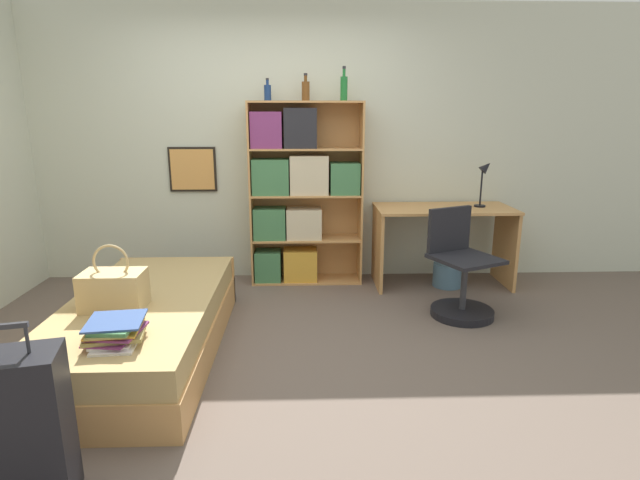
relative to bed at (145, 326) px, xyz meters
The scene contains 14 objects.
ground_plane 0.82m from the bed, ahead, with size 14.00×14.00×0.00m, color #66564C.
wall_back 2.18m from the bed, 65.28° to the left, with size 10.00×0.09×2.60m.
bed is the anchor object (origin of this frame).
handbag 0.39m from the bed, 123.13° to the right, with size 0.38×0.25×0.42m.
book_stack_on_bed 0.72m from the bed, 83.96° to the right, with size 0.34×0.36×0.13m.
suitcase 1.40m from the bed, 94.84° to the right, with size 0.51×0.34×0.82m.
bookcase 1.93m from the bed, 55.91° to the left, with size 1.06×0.31×1.72m.
bottle_green 2.34m from the bed, 63.40° to the left, with size 0.06×0.06×0.20m.
bottle_brown 2.49m from the bed, 54.04° to the left, with size 0.07×0.07×0.24m.
bottle_clear 2.64m from the bed, 45.50° to the left, with size 0.06×0.06×0.30m.
desk 2.78m from the bed, 29.57° to the left, with size 1.27×0.60×0.76m.
desk_lamp 3.20m from the bed, 26.46° to the left, with size 0.15×0.10×0.44m.
desk_chair 2.44m from the bed, 14.66° to the left, with size 0.61×0.61×0.86m.
waste_bin 2.78m from the bed, 27.92° to the left, with size 0.28×0.28×0.22m.
Camera 1 is at (0.30, -3.17, 1.61)m, focal length 28.00 mm.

